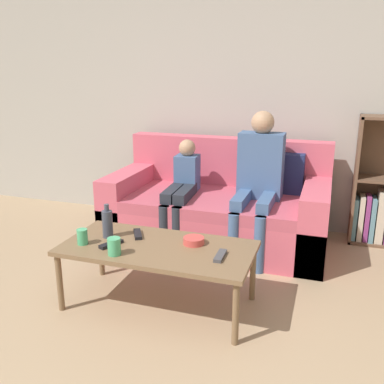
% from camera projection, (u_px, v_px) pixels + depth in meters
% --- Properties ---
extents(wall_back, '(12.00, 0.06, 2.60)m').
position_uv_depth(wall_back, '(244.00, 94.00, 4.14)').
color(wall_back, '#B7B2A8').
rests_on(wall_back, ground_plane).
extents(couch, '(1.93, 0.97, 0.91)m').
position_uv_depth(couch, '(219.00, 210.00, 3.90)').
color(couch, '#DB5B70').
rests_on(couch, ground_plane).
extents(coffee_table, '(1.25, 0.61, 0.43)m').
position_uv_depth(coffee_table, '(158.00, 251.00, 2.80)').
color(coffee_table, brown).
rests_on(coffee_table, ground_plane).
extents(person_adult, '(0.38, 0.66, 1.21)m').
position_uv_depth(person_adult, '(259.00, 173.00, 3.59)').
color(person_adult, '#476693').
rests_on(person_adult, ground_plane).
extents(person_child, '(0.24, 0.67, 0.93)m').
position_uv_depth(person_child, '(182.00, 188.00, 3.77)').
color(person_child, '#282D38').
rests_on(person_child, ground_plane).
extents(cup_near, '(0.08, 0.08, 0.11)m').
position_uv_depth(cup_near, '(114.00, 246.00, 2.65)').
color(cup_near, '#4CB77A').
rests_on(cup_near, coffee_table).
extents(cup_far, '(0.07, 0.07, 0.10)m').
position_uv_depth(cup_far, '(82.00, 237.00, 2.81)').
color(cup_far, '#4CB77A').
rests_on(cup_far, coffee_table).
extents(tv_remote_0, '(0.13, 0.17, 0.02)m').
position_uv_depth(tv_remote_0, '(138.00, 234.00, 2.96)').
color(tv_remote_0, black).
rests_on(tv_remote_0, coffee_table).
extents(tv_remote_1, '(0.05, 0.17, 0.02)m').
position_uv_depth(tv_remote_1, '(220.00, 256.00, 2.62)').
color(tv_remote_1, '#47474C').
rests_on(tv_remote_1, coffee_table).
extents(tv_remote_2, '(0.11, 0.17, 0.02)m').
position_uv_depth(tv_remote_2, '(111.00, 244.00, 2.80)').
color(tv_remote_2, black).
rests_on(tv_remote_2, coffee_table).
extents(snack_bowl, '(0.14, 0.14, 0.05)m').
position_uv_depth(snack_bowl, '(194.00, 241.00, 2.82)').
color(snack_bowl, '#DB4C47').
rests_on(snack_bowl, coffee_table).
extents(bottle, '(0.07, 0.07, 0.24)m').
position_uv_depth(bottle, '(107.00, 223.00, 2.91)').
color(bottle, '#424756').
rests_on(bottle, coffee_table).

